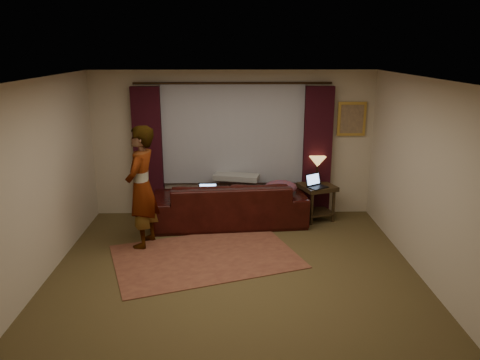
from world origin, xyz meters
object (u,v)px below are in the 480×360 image
laptop_sofa (208,192)px  end_table (317,202)px  laptop_table (318,181)px  tiffany_lamp (317,170)px  sofa (230,194)px  person (142,187)px

laptop_sofa → end_table: (1.91, 0.37, -0.32)m
laptop_table → tiffany_lamp: bearing=48.9°
laptop_sofa → laptop_table: 1.90m
laptop_sofa → tiffany_lamp: size_ratio=0.72×
sofa → person: (-1.33, -0.91, 0.41)m
laptop_sofa → end_table: 1.97m
person → laptop_table: bearing=119.3°
end_table → laptop_table: (-0.03, -0.16, 0.44)m
tiffany_lamp → person: size_ratio=0.26×
tiffany_lamp → laptop_table: (-0.03, -0.28, -0.12)m
end_table → laptop_table: bearing=-99.9°
end_table → sofa: bearing=-174.2°
end_table → tiffany_lamp: (0.01, 0.13, 0.56)m
end_table → tiffany_lamp: size_ratio=1.33×
laptop_sofa → end_table: bearing=10.2°
person → laptop_sofa: bearing=137.8°
laptop_sofa → tiffany_lamp: tiffany_lamp is taller
sofa → person: 1.66m
laptop_sofa → person: bearing=-144.4°
sofa → end_table: 1.56m
laptop_sofa → laptop_table: laptop_table is taller
laptop_sofa → end_table: laptop_sofa is taller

